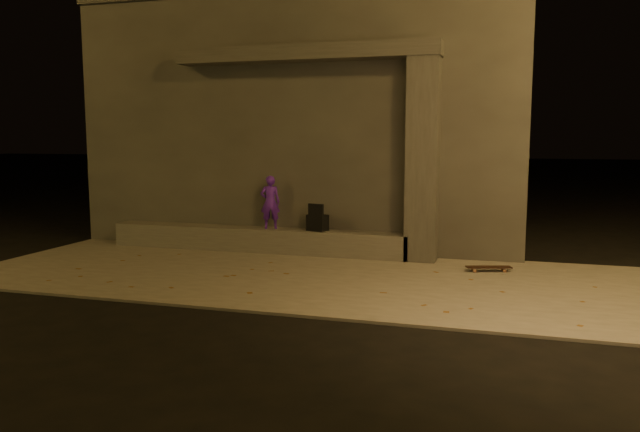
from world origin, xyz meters
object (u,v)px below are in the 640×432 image
(backpack, at_px, (318,221))
(skateboard, at_px, (489,267))
(skateboarder, at_px, (270,202))
(column, at_px, (423,160))

(backpack, height_order, skateboard, backpack)
(skateboarder, xyz_separation_m, backpack, (0.95, 0.00, -0.34))
(column, bearing_deg, skateboard, -28.21)
(skateboarder, relative_size, skateboard, 1.35)
(skateboard, bearing_deg, skateboarder, 154.65)
(column, height_order, skateboarder, column)
(backpack, bearing_deg, column, 17.76)
(backpack, distance_m, skateboard, 3.28)
(column, xyz_separation_m, skateboarder, (-2.91, 0.00, -0.83))
(skateboarder, relative_size, backpack, 1.98)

